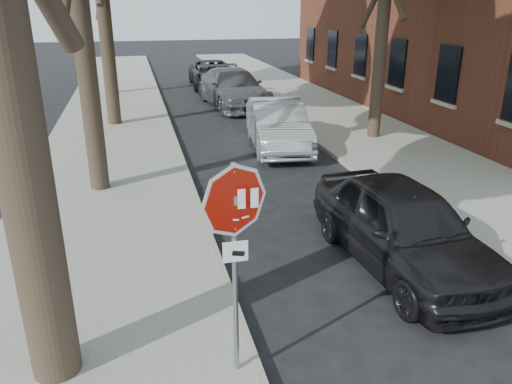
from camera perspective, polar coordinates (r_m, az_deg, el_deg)
ground at (r=6.62m, az=4.09°, el=-19.29°), size 120.00×120.00×0.00m
sidewalk_left at (r=17.34m, az=-16.25°, el=5.92°), size 4.00×55.00×0.12m
sidewalk_right at (r=18.93m, az=10.54°, el=7.60°), size 4.00×55.00×0.12m
curb_left at (r=17.36m, az=-9.46°, el=6.51°), size 0.12×55.00×0.13m
curb_right at (r=18.20m, az=4.58°, el=7.38°), size 0.12×55.00×0.13m
stop_sign at (r=5.39m, az=-2.44°, el=-4.60°), size 0.76×0.34×2.61m
car_a at (r=8.77m, az=16.52°, el=-3.77°), size 1.98×4.43×1.48m
car_b at (r=15.54m, az=2.48°, el=7.66°), size 2.11×4.64×1.48m
car_c at (r=22.22m, az=-2.61°, el=11.79°), size 2.76×5.70×1.60m
car_d at (r=27.67m, az=-4.93°, el=13.30°), size 2.52×5.13×1.40m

